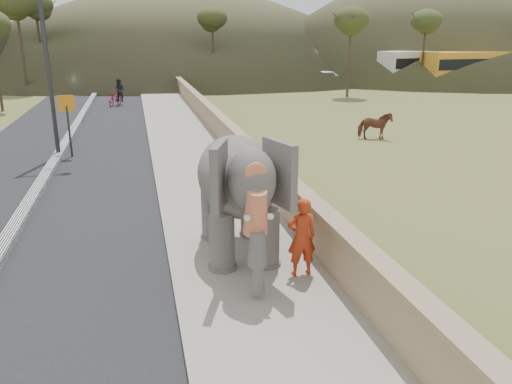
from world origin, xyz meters
TOP-DOWN VIEW (x-y plane):
  - ground at (0.00, 0.00)m, footprint 160.00×160.00m
  - road at (-5.00, 10.00)m, footprint 7.00×120.00m
  - median at (-5.00, 10.00)m, footprint 0.35×120.00m
  - walkway at (0.00, 10.00)m, footprint 3.00×120.00m
  - parapet at (1.65, 10.00)m, footprint 0.30×120.00m
  - lamppost at (-4.69, 11.24)m, footprint 1.76×0.36m
  - signboard at (-4.50, 11.15)m, footprint 0.60×0.08m
  - cow at (8.55, 11.58)m, footprint 1.61×1.06m
  - distant_car at (15.72, 35.36)m, footprint 4.55×3.09m
  - bus_white at (25.47, 33.93)m, footprint 11.26×4.25m
  - bus_orange at (28.39, 31.14)m, footprint 11.15×3.29m
  - hill_right at (36.00, 52.00)m, footprint 56.00×56.00m
  - hill_far at (5.00, 70.00)m, footprint 80.00×80.00m
  - elephant_and_man at (0.02, 0.68)m, footprint 2.21×3.68m
  - motorcyclist at (-3.11, 25.79)m, footprint 1.44×1.90m
  - trees at (0.61, 29.16)m, footprint 48.00×41.92m

SIDE VIEW (x-z plane):
  - ground at x=0.00m, z-range 0.00..0.00m
  - road at x=-5.00m, z-range 0.00..0.03m
  - walkway at x=0.00m, z-range 0.00..0.15m
  - median at x=-5.00m, z-range 0.00..0.22m
  - parapet at x=1.65m, z-range 0.00..1.10m
  - cow at x=8.55m, z-range 0.00..1.25m
  - motorcyclist at x=-3.11m, z-range -0.21..1.58m
  - distant_car at x=15.72m, z-range 0.00..1.44m
  - elephant_and_man at x=0.02m, z-range 0.14..2.76m
  - bus_white at x=25.47m, z-range 0.00..3.10m
  - bus_orange at x=28.39m, z-range 0.00..3.10m
  - signboard at x=-4.50m, z-range 0.44..2.84m
  - trees at x=0.61m, z-range -0.58..8.18m
  - lamppost at x=-4.69m, z-range 0.87..8.87m
  - hill_far at x=5.00m, z-range 0.00..14.00m
  - hill_right at x=36.00m, z-range 0.00..16.00m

